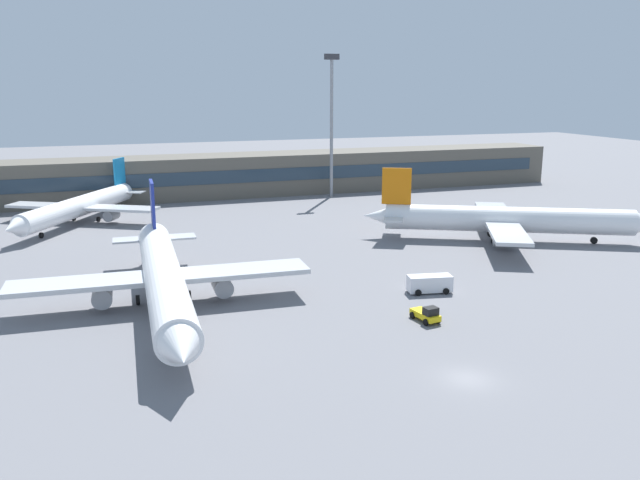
# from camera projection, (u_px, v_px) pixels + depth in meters

# --- Properties ---
(ground_plane) EXTENTS (400.00, 400.00, 0.00)m
(ground_plane) POSITION_uv_depth(u_px,v_px,m) (316.00, 261.00, 92.07)
(ground_plane) COLOR slate
(terminal_building) EXTENTS (157.18, 12.13, 9.00)m
(terminal_building) POSITION_uv_depth(u_px,v_px,m) (230.00, 175.00, 145.80)
(terminal_building) COLOR #5B564C
(terminal_building) RESTS_ON ground_plane
(airplane_near) EXTENTS (32.98, 47.34, 11.69)m
(airplane_near) POSITION_uv_depth(u_px,v_px,m) (164.00, 278.00, 71.64)
(airplane_near) COLOR white
(airplane_near) RESTS_ON ground_plane
(airplane_mid) EXTENTS (42.19, 30.54, 11.31)m
(airplane_mid) POSITION_uv_depth(u_px,v_px,m) (509.00, 220.00, 103.05)
(airplane_mid) COLOR white
(airplane_mid) RESTS_ON ground_plane
(airplane_far) EXTENTS (26.47, 36.36, 9.98)m
(airplane_far) POSITION_uv_depth(u_px,v_px,m) (78.00, 207.00, 116.12)
(airplane_far) COLOR white
(airplane_far) RESTS_ON ground_plane
(baggage_tug_yellow) EXTENTS (2.24, 3.78, 1.75)m
(baggage_tug_yellow) POSITION_uv_depth(u_px,v_px,m) (427.00, 314.00, 68.49)
(baggage_tug_yellow) COLOR yellow
(baggage_tug_yellow) RESTS_ON ground_plane
(service_van_white) EXTENTS (5.47, 3.01, 2.08)m
(service_van_white) POSITION_uv_depth(u_px,v_px,m) (429.00, 283.00, 78.00)
(service_van_white) COLOR white
(service_van_white) RESTS_ON ground_plane
(floodlight_tower_east) EXTENTS (3.20, 0.80, 30.45)m
(floodlight_tower_east) POSITION_uv_depth(u_px,v_px,m) (332.00, 117.00, 141.24)
(floodlight_tower_east) COLOR gray
(floodlight_tower_east) RESTS_ON ground_plane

